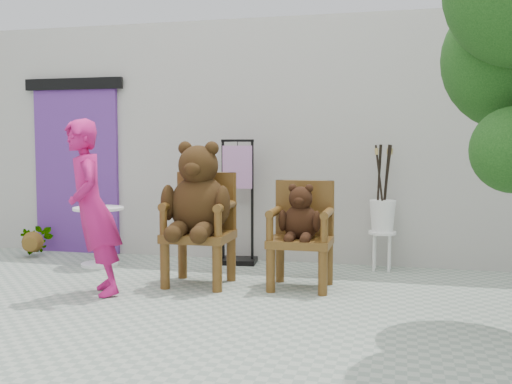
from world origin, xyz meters
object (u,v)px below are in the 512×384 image
person (92,208)px  display_stand (238,216)px  chair_big (199,205)px  cafe_table (99,229)px  chair_small (301,225)px  stool_bucket (382,215)px

person → display_stand: bearing=117.1°
chair_big → cafe_table: size_ratio=2.11×
person → chair_big: bearing=92.2°
display_stand → person: bearing=-123.3°
chair_small → stool_bucket: (0.77, 1.04, -0.00)m
display_stand → stool_bucket: display_stand is taller
chair_small → person: 2.06m
chair_small → chair_big: bearing=-172.9°
chair_big → person: 1.07m
chair_big → person: person is taller
stool_bucket → chair_big: bearing=-147.4°
cafe_table → stool_bucket: size_ratio=0.48×
chair_big → chair_small: bearing=7.1°
person → display_stand: (0.94, 1.82, -0.26)m
display_stand → stool_bucket: 1.73m
chair_small → person: person is taller
chair_small → cafe_table: 2.60m
cafe_table → display_stand: size_ratio=0.47×
person → display_stand: 2.06m
cafe_table → display_stand: (1.58, 0.52, 0.14)m
chair_small → display_stand: display_stand is taller
chair_big → chair_small: (1.05, 0.13, -0.19)m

